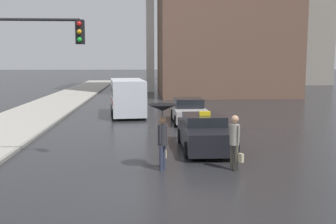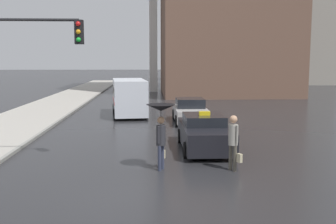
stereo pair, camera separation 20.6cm
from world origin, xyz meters
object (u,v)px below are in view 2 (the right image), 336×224
taxi (204,133)px  pedestrian_with_umbrella (161,119)px  traffic_light (19,58)px  sedan_red (190,111)px  ambulance_van (129,96)px  pedestrian_man (233,139)px

taxi → pedestrian_with_umbrella: pedestrian_with_umbrella is taller
taxi → traffic_light: 7.48m
sedan_red → pedestrian_with_umbrella: bearing=78.6°
ambulance_van → traffic_light: bearing=69.5°
sedan_red → ambulance_van: 4.77m
taxi → pedestrian_with_umbrella: 3.65m
pedestrian_with_umbrella → pedestrian_man: size_ratio=1.19×
sedan_red → traffic_light: size_ratio=0.79×
sedan_red → traffic_light: traffic_light is taller
sedan_red → traffic_light: bearing=53.2°
sedan_red → pedestrian_with_umbrella: size_ratio=1.91×
traffic_light → taxi: bearing=16.7°
pedestrian_man → taxi: bearing=161.0°
taxi → sedan_red: taxi is taller
pedestrian_with_umbrella → pedestrian_man: 2.43m
pedestrian_with_umbrella → traffic_light: traffic_light is taller
ambulance_van → pedestrian_with_umbrella: 13.10m
sedan_red → ambulance_van: (-3.68, 2.96, 0.67)m
ambulance_van → pedestrian_with_umbrella: size_ratio=2.42×
sedan_red → traffic_light: 11.67m
traffic_light → pedestrian_with_umbrella: bearing=-11.9°
taxi → ambulance_van: (-3.49, 10.02, 0.64)m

